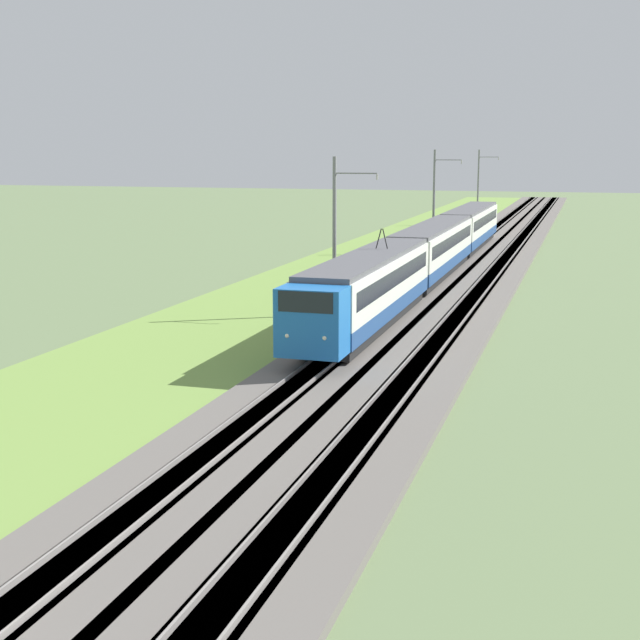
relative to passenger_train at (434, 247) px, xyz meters
The scene contains 9 objects.
ballast_main 4.41m from the passenger_train, behind, with size 240.00×4.40×0.30m.
ballast_adjacent 5.93m from the passenger_train, 133.56° to the right, with size 240.00×4.40×0.30m.
track_main 4.40m from the passenger_train, behind, with size 240.00×1.57×0.45m.
track_adjacent 5.93m from the passenger_train, 133.56° to the right, with size 240.00×1.57×0.45m.
grass_verge 8.14m from the passenger_train, 119.03° to the left, with size 240.00×12.35×0.12m.
passenger_train is the anchor object (origin of this frame).
catenary_mast_mid 16.26m from the passenger_train, 169.63° to the left, with size 0.22×2.56×8.94m.
catenary_mast_far 17.34m from the passenger_train, ahead, with size 0.22×2.56×9.33m.
catenary_mast_distant 49.84m from the passenger_train, ahead, with size 0.22×2.56×9.36m.
Camera 1 is at (-9.71, -10.60, 9.26)m, focal length 50.00 mm.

